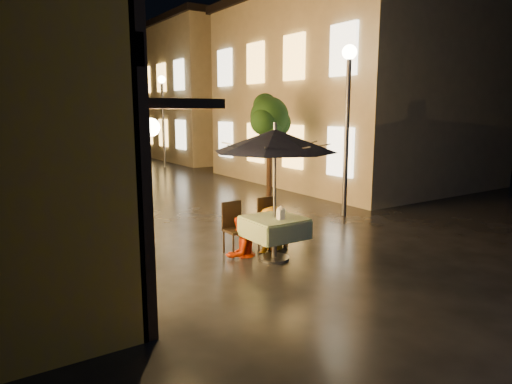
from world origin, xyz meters
TOP-DOWN VIEW (x-y plane):
  - ground at (0.00, 0.00)m, footprint 90.00×90.00m
  - east_building_near at (7.49, 6.50)m, footprint 7.30×9.30m
  - east_building_far at (7.49, 18.00)m, footprint 7.30×10.30m
  - street_tree at (2.41, 4.51)m, footprint 1.43×1.20m
  - streetlamp_near at (3.00, 2.00)m, footprint 0.36×0.36m
  - streetlamp_far at (3.00, 14.00)m, footprint 0.36×0.36m
  - cafe_table at (-0.52, 0.15)m, footprint 0.99×0.99m
  - patio_umbrella at (-0.52, 0.15)m, footprint 2.19×2.19m
  - cafe_chair_left at (-0.92, 0.89)m, footprint 0.42×0.42m
  - cafe_chair_right at (-0.12, 0.89)m, footprint 0.42×0.42m
  - table_lantern at (-0.52, -0.04)m, footprint 0.16×0.16m
  - person_orange at (-0.91, 0.69)m, footprint 0.84×0.73m
  - person_yellow at (-0.16, 0.73)m, footprint 1.16×0.84m
  - bicycle_0 at (-2.37, 3.73)m, footprint 1.75×0.87m
  - bicycle_1 at (-2.35, 3.98)m, footprint 1.59×0.56m
  - bicycle_2 at (-2.83, 6.10)m, footprint 1.97×1.36m
  - bicycle_3 at (-2.77, 6.77)m, footprint 1.88×1.06m
  - bicycle_4 at (-2.20, 6.85)m, footprint 1.93×1.18m
  - bicycle_5 at (-2.23, 9.17)m, footprint 1.71×0.59m
  - bicycle_6 at (-2.44, 9.43)m, footprint 1.64×1.15m

SIDE VIEW (x-z plane):
  - ground at x=0.00m, z-range 0.00..0.00m
  - bicycle_6 at x=-2.44m, z-range 0.00..0.82m
  - bicycle_0 at x=-2.37m, z-range 0.00..0.88m
  - bicycle_1 at x=-2.35m, z-range 0.00..0.94m
  - bicycle_4 at x=-2.20m, z-range 0.00..0.96m
  - bicycle_2 at x=-2.83m, z-range 0.00..0.98m
  - bicycle_5 at x=-2.23m, z-range 0.00..1.01m
  - cafe_chair_left at x=-0.92m, z-range 0.05..1.03m
  - cafe_chair_right at x=-0.12m, z-range 0.05..1.03m
  - bicycle_3 at x=-2.77m, z-range 0.00..1.09m
  - cafe_table at x=-0.52m, z-range 0.20..0.98m
  - person_orange at x=-0.91m, z-range 0.00..1.45m
  - person_yellow at x=-0.16m, z-range 0.00..1.61m
  - table_lantern at x=-0.52m, z-range 0.79..1.04m
  - patio_umbrella at x=-0.52m, z-range 0.92..3.38m
  - street_tree at x=2.41m, z-range 0.85..4.00m
  - streetlamp_near at x=3.00m, z-range 0.80..5.03m
  - streetlamp_far at x=3.00m, z-range 0.80..5.03m
  - east_building_near at x=7.49m, z-range 0.01..6.81m
  - east_building_far at x=7.49m, z-range 0.01..7.31m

